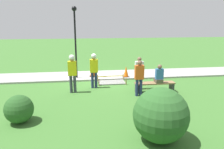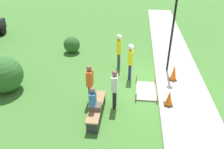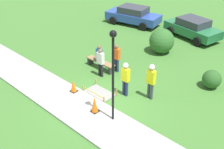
# 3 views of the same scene
# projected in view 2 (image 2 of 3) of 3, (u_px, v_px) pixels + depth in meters

# --- Properties ---
(ground_plane) EXTENTS (60.00, 60.00, 0.00)m
(ground_plane) POSITION_uv_depth(u_px,v_px,m) (156.00, 85.00, 10.12)
(ground_plane) COLOR #3D702D
(sidewalk) EXTENTS (28.00, 2.21, 0.10)m
(sidewalk) POSITION_uv_depth(u_px,v_px,m) (181.00, 85.00, 9.98)
(sidewalk) COLOR #9E9E99
(sidewalk) RESTS_ON ground_plane
(wet_concrete_patch) EXTENTS (1.52, 0.92, 0.37)m
(wet_concrete_patch) POSITION_uv_depth(u_px,v_px,m) (146.00, 91.00, 9.63)
(wet_concrete_patch) COLOR gray
(wet_concrete_patch) RESTS_ON ground_plane
(traffic_cone_near_patch) EXTENTS (0.34, 0.34, 0.65)m
(traffic_cone_near_patch) POSITION_uv_depth(u_px,v_px,m) (169.00, 98.00, 8.50)
(traffic_cone_near_patch) COLOR black
(traffic_cone_near_patch) RESTS_ON sidewalk
(traffic_cone_far_patch) EXTENTS (0.34, 0.34, 0.78)m
(traffic_cone_far_patch) POSITION_uv_depth(u_px,v_px,m) (174.00, 72.00, 10.12)
(traffic_cone_far_patch) COLOR black
(traffic_cone_far_patch) RESTS_ON sidewalk
(park_bench) EXTENTS (1.93, 0.44, 0.49)m
(park_bench) POSITION_uv_depth(u_px,v_px,m) (96.00, 108.00, 8.07)
(park_bench) COLOR #2D2D33
(park_bench) RESTS_ON ground_plane
(person_seated_on_bench) EXTENTS (0.36, 0.44, 0.89)m
(person_seated_on_bench) POSITION_uv_depth(u_px,v_px,m) (94.00, 100.00, 7.67)
(person_seated_on_bench) COLOR brown
(person_seated_on_bench) RESTS_ON park_bench
(worker_supervisor) EXTENTS (0.40, 0.26, 1.79)m
(worker_supervisor) POSITION_uv_depth(u_px,v_px,m) (130.00, 59.00, 10.05)
(worker_supervisor) COLOR navy
(worker_supervisor) RESTS_ON ground_plane
(worker_assistant) EXTENTS (0.40, 0.27, 1.85)m
(worker_assistant) POSITION_uv_depth(u_px,v_px,m) (119.00, 48.00, 10.99)
(worker_assistant) COLOR #383D47
(worker_assistant) RESTS_ON ground_plane
(bystander_in_orange_shirt) EXTENTS (0.40, 0.22, 1.65)m
(bystander_in_orange_shirt) POSITION_uv_depth(u_px,v_px,m) (90.00, 82.00, 8.58)
(bystander_in_orange_shirt) COLOR navy
(bystander_in_orange_shirt) RESTS_ON ground_plane
(bystander_in_gray_shirt) EXTENTS (0.40, 0.22, 1.64)m
(bystander_in_gray_shirt) POSITION_uv_depth(u_px,v_px,m) (115.00, 87.00, 8.26)
(bystander_in_gray_shirt) COLOR black
(bystander_in_gray_shirt) RESTS_ON ground_plane
(lamppost_near) EXTENTS (0.28, 0.28, 4.05)m
(lamppost_near) POSITION_uv_depth(u_px,v_px,m) (174.00, 19.00, 9.82)
(lamppost_near) COLOR black
(lamppost_near) RESTS_ON sidewalk
(shrub_rounded_near) EXTENTS (0.97, 0.97, 0.97)m
(shrub_rounded_near) POSITION_uv_depth(u_px,v_px,m) (72.00, 45.00, 13.04)
(shrub_rounded_near) COLOR #285623
(shrub_rounded_near) RESTS_ON ground_plane
(shrub_rounded_mid) EXTENTS (1.59, 1.59, 1.59)m
(shrub_rounded_mid) POSITION_uv_depth(u_px,v_px,m) (4.00, 75.00, 9.35)
(shrub_rounded_mid) COLOR #2D6028
(shrub_rounded_mid) RESTS_ON ground_plane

